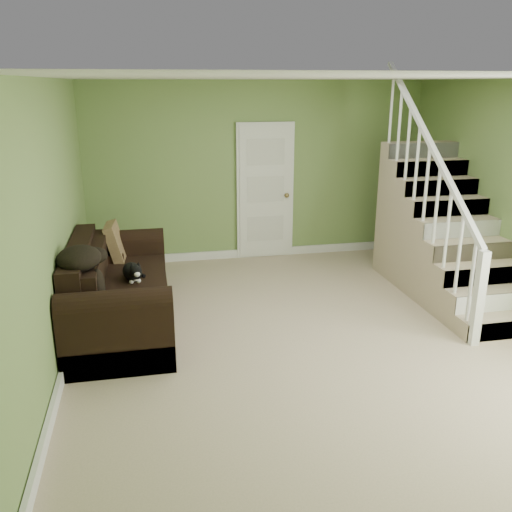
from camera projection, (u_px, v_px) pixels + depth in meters
name	position (u px, v px, depth m)	size (l,w,h in m)	color
floor	(310.00, 331.00, 5.83)	(5.00, 5.50, 0.01)	tan
ceiling	(318.00, 77.00, 5.04)	(5.00, 5.50, 0.01)	white
wall_back	(258.00, 172.00, 8.00)	(5.00, 0.04, 2.60)	#73934F
wall_front	(468.00, 330.00, 2.87)	(5.00, 0.04, 2.60)	#73934F
wall_left	(52.00, 226.00, 4.96)	(0.04, 5.50, 2.60)	#73934F
baseboard_back	(258.00, 252.00, 8.35)	(5.00, 0.04, 0.12)	white
baseboard_left	(70.00, 347.00, 5.34)	(0.04, 5.50, 0.12)	white
door	(265.00, 192.00, 8.07)	(0.86, 0.12, 2.02)	white
staircase	(439.00, 240.00, 6.92)	(1.00, 2.51, 2.82)	tan
sofa	(116.00, 295.00, 5.88)	(1.02, 2.37, 0.94)	black
side_table	(102.00, 274.00, 6.67)	(0.58, 0.58, 0.83)	black
cat	(132.00, 272.00, 5.84)	(0.31, 0.52, 0.26)	black
banana	(124.00, 301.00, 5.24)	(0.06, 0.21, 0.06)	yellow
throw_pillow	(115.00, 242.00, 6.56)	(0.12, 0.46, 0.46)	#4B351E
throw_blanket	(79.00, 258.00, 5.12)	(0.40, 0.53, 0.22)	black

